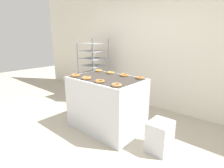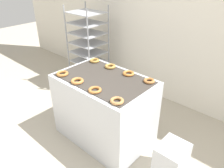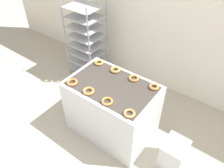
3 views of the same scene
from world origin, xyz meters
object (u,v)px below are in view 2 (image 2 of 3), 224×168
at_px(donut_far_midright, 129,73).
at_px(baking_rack_cart, 88,47).
at_px(glaze_bin, 171,161).
at_px(donut_near_midright, 95,90).
at_px(donut_far_right, 149,81).
at_px(donut_far_midleft, 110,66).
at_px(fryer_machine, 105,109).
at_px(donut_near_midleft, 77,81).
at_px(donut_near_right, 117,101).
at_px(donut_far_left, 95,60).
at_px(donut_near_left, 62,74).

bearing_deg(donut_far_midright, baking_rack_cart, 156.94).
bearing_deg(glaze_bin, baking_rack_cart, 158.79).
bearing_deg(donut_near_midright, glaze_bin, 18.90).
distance_m(baking_rack_cart, donut_far_right, 1.84).
bearing_deg(baking_rack_cart, donut_far_right, -19.15).
height_order(donut_near_midright, donut_far_midleft, donut_far_midleft).
distance_m(fryer_machine, donut_near_midleft, 0.58).
bearing_deg(donut_near_midleft, donut_far_midright, 60.35).
relative_size(donut_near_midright, donut_near_right, 1.03).
relative_size(baking_rack_cart, donut_far_right, 11.46).
distance_m(donut_near_midright, donut_far_midright, 0.58).
bearing_deg(donut_far_midright, donut_far_left, 179.70).
xyz_separation_m(donut_near_left, donut_far_left, (-0.00, 0.57, -0.00)).
xyz_separation_m(baking_rack_cart, donut_near_right, (1.73, -1.19, 0.15)).
height_order(glaze_bin, donut_far_midright, donut_far_midright).
distance_m(donut_near_left, donut_near_right, 0.92).
xyz_separation_m(fryer_machine, donut_near_midright, (0.14, -0.29, 0.48)).
bearing_deg(donut_far_midright, donut_near_right, -62.22).
bearing_deg(donut_near_midleft, glaze_bin, 14.06).
height_order(donut_far_left, donut_far_midright, donut_far_left).
xyz_separation_m(donut_near_midright, donut_near_right, (0.33, -0.00, 0.00)).
height_order(donut_near_left, donut_far_right, donut_near_left).
height_order(donut_near_midleft, donut_far_midright, donut_near_midleft).
bearing_deg(fryer_machine, donut_near_left, -147.78).
bearing_deg(donut_far_left, donut_far_midright, -0.30).
bearing_deg(donut_near_right, donut_near_midleft, 179.29).
bearing_deg(donut_far_left, donut_near_left, -89.75).
relative_size(donut_near_midleft, donut_far_right, 1.14).
bearing_deg(donut_near_left, donut_near_right, -0.67).
xyz_separation_m(donut_far_left, donut_far_midright, (0.62, -0.00, -0.00)).
bearing_deg(donut_far_midleft, fryer_machine, -61.79).
xyz_separation_m(baking_rack_cart, donut_far_right, (1.73, -0.60, 0.15)).
height_order(donut_near_left, donut_far_midright, donut_near_left).
relative_size(donut_far_left, donut_far_midright, 0.96).
height_order(donut_near_left, donut_far_left, same).
bearing_deg(donut_near_left, donut_far_left, 90.25).
distance_m(glaze_bin, donut_near_right, 0.95).
xyz_separation_m(donut_near_midright, donut_far_right, (0.33, 0.58, 0.00)).
relative_size(donut_near_left, donut_far_midleft, 1.03).
relative_size(donut_near_midleft, donut_near_right, 1.07).
height_order(donut_near_left, donut_near_midright, donut_near_left).
distance_m(fryer_machine, donut_far_left, 0.72).
relative_size(baking_rack_cart, donut_near_midright, 10.50).
relative_size(donut_near_left, donut_far_midright, 1.04).
distance_m(donut_far_left, donut_far_right, 0.93).
height_order(donut_far_midleft, donut_far_midright, donut_far_midleft).
height_order(baking_rack_cart, donut_near_left, baking_rack_cart).
xyz_separation_m(fryer_machine, donut_near_left, (-0.45, -0.29, 0.48)).
bearing_deg(donut_far_left, donut_far_midleft, 0.04).
distance_m(fryer_machine, donut_near_right, 0.73).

